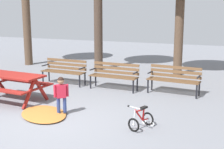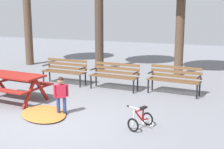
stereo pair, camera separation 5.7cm
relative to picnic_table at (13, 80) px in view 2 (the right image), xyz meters
name	(u,v)px [view 2 (the right image)]	position (x,y,z in m)	size (l,w,h in m)	color
ground	(48,122)	(1.91, -1.10, -0.59)	(36.00, 36.00, 0.00)	slate
picnic_table	(13,80)	(0.00, 0.00, 0.00)	(1.88, 1.44, 0.79)	maroon
park_bench_far_left	(65,69)	(0.22, 2.38, -0.08)	(1.61, 0.51, 0.85)	brown
park_bench_left	(115,74)	(2.12, 2.35, -0.08)	(1.61, 0.51, 0.85)	brown
park_bench_right	(174,78)	(4.03, 2.53, -0.08)	(1.63, 0.57, 0.85)	brown
child_standing	(61,93)	(1.90, -0.50, -0.04)	(0.30, 0.27, 0.96)	navy
kids_bicycle	(141,120)	(3.97, -0.60, -0.39)	(0.51, 0.63, 0.54)	black
leaf_pile	(44,114)	(1.50, -0.72, -0.56)	(1.47, 1.03, 0.07)	#B26B2D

